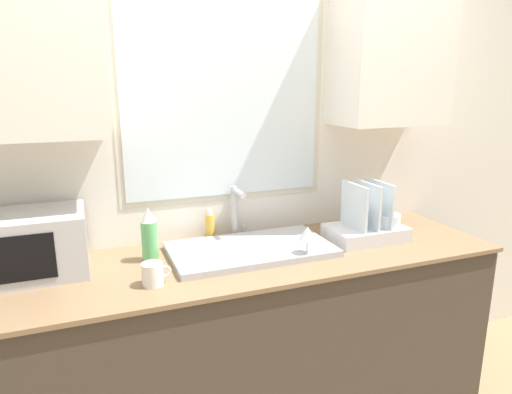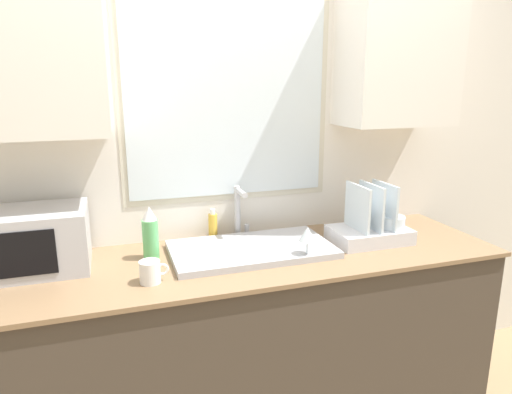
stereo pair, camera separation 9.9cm
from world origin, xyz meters
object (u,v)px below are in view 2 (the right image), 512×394
at_px(dish_rack, 372,228).
at_px(soap_bottle, 213,226).
at_px(mug_near_sink, 150,272).
at_px(spray_bottle, 150,234).
at_px(faucet, 239,209).
at_px(microwave, 30,240).
at_px(wine_glass, 307,236).

distance_m(dish_rack, soap_bottle, 0.78).
bearing_deg(mug_near_sink, spray_bottle, 83.84).
relative_size(faucet, dish_rack, 0.71).
bearing_deg(faucet, microwave, -172.55).
distance_m(mug_near_sink, wine_glass, 0.68).
relative_size(faucet, wine_glass, 1.72).
xyz_separation_m(dish_rack, mug_near_sink, (-1.08, -0.15, -0.02)).
xyz_separation_m(mug_near_sink, wine_glass, (0.68, 0.02, 0.07)).
bearing_deg(wine_glass, mug_near_sink, -178.08).
bearing_deg(wine_glass, spray_bottle, 159.99).
bearing_deg(soap_bottle, microwave, -170.10).
relative_size(microwave, spray_bottle, 1.89).
bearing_deg(mug_near_sink, soap_bottle, 50.75).
distance_m(microwave, wine_glass, 1.16).
distance_m(faucet, mug_near_sink, 0.64).
height_order(dish_rack, mug_near_sink, dish_rack).
bearing_deg(soap_bottle, spray_bottle, -152.57).
distance_m(microwave, soap_bottle, 0.82).
height_order(microwave, soap_bottle, microwave).
relative_size(dish_rack, soap_bottle, 2.37).
height_order(dish_rack, soap_bottle, dish_rack).
height_order(microwave, spray_bottle, microwave).
bearing_deg(faucet, spray_bottle, -161.84).
xyz_separation_m(microwave, soap_bottle, (0.80, 0.14, -0.06)).
xyz_separation_m(spray_bottle, soap_bottle, (0.32, 0.17, -0.05)).
xyz_separation_m(microwave, spray_bottle, (0.48, -0.03, -0.01)).
bearing_deg(dish_rack, microwave, 174.89).
distance_m(faucet, microwave, 0.94).
xyz_separation_m(dish_rack, wine_glass, (-0.40, -0.12, 0.05)).
distance_m(faucet, soap_bottle, 0.16).
height_order(spray_bottle, mug_near_sink, spray_bottle).
bearing_deg(soap_bottle, mug_near_sink, -129.25).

